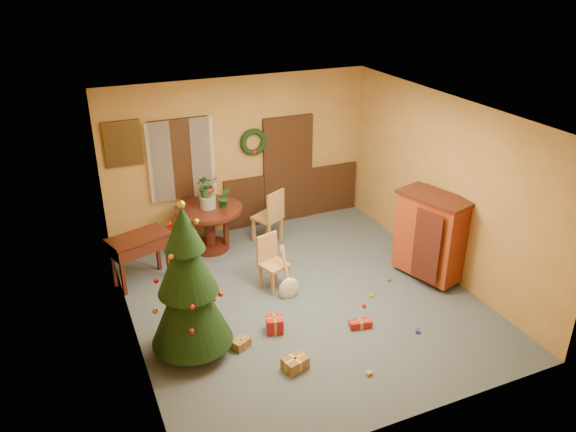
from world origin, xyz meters
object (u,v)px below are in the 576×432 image
writing_desk (139,247)px  chair_near (271,260)px  christmas_tree (188,285)px  dining_table (209,220)px  sideboard (431,235)px

writing_desk → chair_near: bearing=-27.2°
christmas_tree → writing_desk: bearing=98.1°
christmas_tree → writing_desk: size_ratio=2.12×
dining_table → writing_desk: bearing=-154.2°
writing_desk → sideboard: bearing=-21.7°
chair_near → christmas_tree: bearing=-144.7°
dining_table → chair_near: size_ratio=1.34×
christmas_tree → writing_desk: 2.12m
writing_desk → sideboard: (4.30, -1.71, 0.15)m
chair_near → writing_desk: (-1.86, 0.96, 0.15)m
writing_desk → dining_table: bearing=25.8°
chair_near → christmas_tree: 2.00m
chair_near → writing_desk: bearing=152.8°
dining_table → writing_desk: writing_desk is taller
dining_table → sideboard: size_ratio=0.82×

